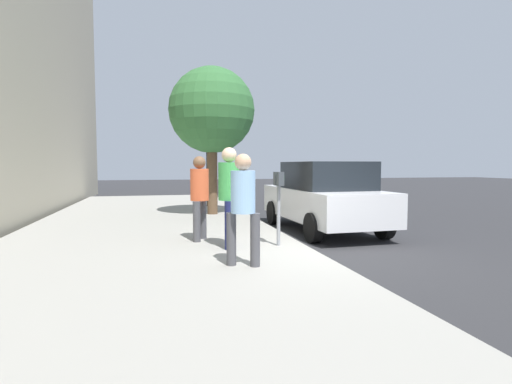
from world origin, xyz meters
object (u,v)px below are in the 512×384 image
object	(u,v)px
pedestrian_bystander	(243,201)
parked_sedan_near	(324,196)
parking_meter	(279,193)
street_tree	(212,111)
parking_officer	(200,191)
traffic_signal	(210,141)
pedestrian_at_meter	(229,188)

from	to	relation	value
pedestrian_bystander	parked_sedan_near	bearing A→B (deg)	-13.85
parking_meter	street_tree	world-z (taller)	street_tree
pedestrian_bystander	street_tree	xyz separation A→B (m)	(6.59, -0.39, 2.21)
parking_officer	street_tree	bearing A→B (deg)	104.34
parked_sedan_near	street_tree	xyz separation A→B (m)	(3.04, 2.45, 2.46)
parking_officer	traffic_signal	xyz separation A→B (m)	(6.78, -1.08, 1.42)
parked_sedan_near	pedestrian_bystander	bearing A→B (deg)	141.28
parking_meter	traffic_signal	size ratio (longest dim) A/B	0.39
parking_officer	street_tree	xyz separation A→B (m)	(4.33, -0.83, 2.20)
parked_sedan_near	parking_officer	bearing A→B (deg)	111.48
parked_sedan_near	street_tree	world-z (taller)	street_tree
pedestrian_bystander	parking_officer	world-z (taller)	parking_officer
pedestrian_at_meter	parking_officer	distance (m)	0.97
street_tree	pedestrian_at_meter	bearing A→B (deg)	176.01
parking_meter	parking_officer	world-z (taller)	parking_officer
street_tree	parking_officer	bearing A→B (deg)	169.19
parking_meter	parked_sedan_near	world-z (taller)	parked_sedan_near
street_tree	traffic_signal	xyz separation A→B (m)	(2.45, -0.26, -0.78)
parked_sedan_near	street_tree	distance (m)	4.62
pedestrian_at_meter	street_tree	world-z (taller)	street_tree
street_tree	pedestrian_bystander	bearing A→B (deg)	176.57
street_tree	traffic_signal	size ratio (longest dim) A/B	1.27
traffic_signal	street_tree	bearing A→B (deg)	173.99
pedestrian_bystander	parking_officer	bearing A→B (deg)	35.68
parking_officer	pedestrian_at_meter	bearing A→B (deg)	-35.87
parking_meter	parked_sedan_near	size ratio (longest dim) A/B	0.32
parked_sedan_near	traffic_signal	distance (m)	6.15
parking_meter	street_tree	bearing A→B (deg)	6.26
pedestrian_at_meter	parked_sedan_near	xyz separation A→B (m)	(2.13, -2.81, -0.37)
pedestrian_bystander	street_tree	distance (m)	6.96
parking_meter	traffic_signal	distance (m)	7.83
street_tree	traffic_signal	bearing A→B (deg)	-6.01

